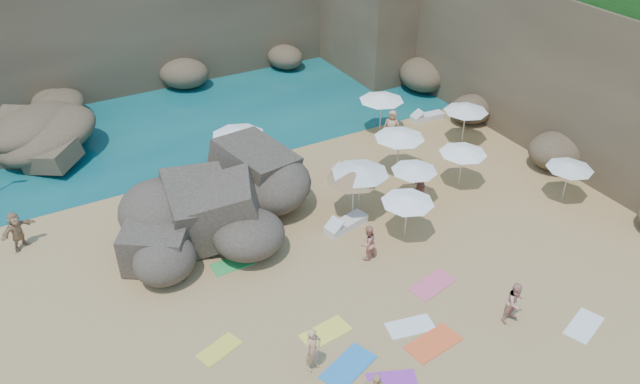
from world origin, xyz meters
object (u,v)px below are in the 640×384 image
lounger_0 (354,174)px  person_stand_5 (17,230)px  person_stand_1 (368,243)px  person_stand_2 (170,201)px  person_stand_3 (420,189)px  parasol_1 (238,132)px  rock_outcrop (232,237)px  parasol_2 (466,108)px  person_stand_4 (392,126)px  parasol_0 (400,134)px

lounger_0 → person_stand_5: bearing=152.1°
person_stand_1 → person_stand_2: (-6.03, 6.52, 0.18)m
person_stand_1 → person_stand_3: 4.62m
parasol_1 → person_stand_5: 10.47m
person_stand_3 → person_stand_2: bearing=80.9°
rock_outcrop → lounger_0: size_ratio=3.98×
parasol_2 → person_stand_4: 3.96m
parasol_1 → person_stand_5: bearing=-173.6°
rock_outcrop → lounger_0: rock_outcrop is taller
parasol_2 → person_stand_3: (-5.65, -3.75, -1.11)m
rock_outcrop → person_stand_1: size_ratio=4.56×
person_stand_3 → parasol_0: bearing=-1.0°
parasol_2 → person_stand_1: bearing=-149.2°
rock_outcrop → person_stand_4: (10.71, 3.75, 0.91)m
lounger_0 → person_stand_3: (1.25, -3.57, 0.76)m
rock_outcrop → person_stand_5: 8.72m
parasol_0 → parasol_2: parasol_0 is taller
parasol_0 → person_stand_2: size_ratio=1.28×
parasol_0 → person_stand_1: parasol_0 is taller
person_stand_1 → person_stand_3: size_ratio=0.87×
parasol_0 → person_stand_1: bearing=-134.8°
person_stand_5 → parasol_0: bearing=-39.0°
rock_outcrop → person_stand_1: (4.22, -3.99, 0.78)m
parasol_1 → lounger_0: size_ratio=1.46×
parasol_2 → person_stand_5: bearing=175.4°
parasol_1 → person_stand_3: parasol_1 is taller
lounger_0 → person_stand_2: 8.98m
parasol_1 → person_stand_2: bearing=-152.2°
parasol_1 → person_stand_4: bearing=-6.9°
parasol_0 → person_stand_2: parasol_0 is taller
rock_outcrop → parasol_1: parasol_1 is taller
person_stand_5 → parasol_2: bearing=-34.8°
parasol_0 → person_stand_5: bearing=171.2°
person_stand_1 → person_stand_4: (6.49, 7.74, 0.14)m
parasol_2 → lounger_0: bearing=-178.5°
person_stand_5 → person_stand_4: bearing=-29.7°
parasol_2 → person_stand_1: size_ratio=1.49×
person_stand_1 → person_stand_2: 8.88m
parasol_2 → rock_outcrop: bearing=-172.5°
person_stand_1 → lounger_0: bearing=-128.9°
person_stand_2 → person_stand_4: person_stand_2 is taller
person_stand_3 → person_stand_4: 6.14m
parasol_2 → person_stand_2: (-15.81, 0.69, -1.05)m
person_stand_4 → rock_outcrop: bearing=-113.1°
person_stand_3 → person_stand_5: size_ratio=1.06×
parasol_2 → person_stand_1: 11.45m
lounger_0 → person_stand_4: (3.62, 2.09, 0.78)m
lounger_0 → person_stand_4: bearing=9.5°
person_stand_2 → rock_outcrop: bearing=145.7°
rock_outcrop → person_stand_2: size_ratio=3.69×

